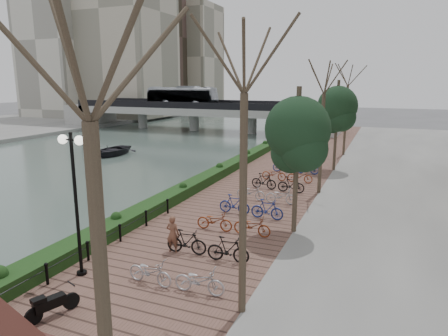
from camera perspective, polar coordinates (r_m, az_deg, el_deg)
The scene contains 12 objects.
river_water at distance 43.08m, azimuth -16.21°, elevation 2.20°, with size 30.00×130.00×0.02m, color #4B5E56.
promenade at distance 27.62m, azimuth 5.64°, elevation -2.34°, with size 8.00×75.00×0.50m, color brown.
hedge at distance 30.87m, azimuth 0.96°, elevation 0.33°, with size 1.10×56.00×0.60m, color #163814.
chain_fence at distance 15.71m, azimuth -21.30°, elevation -12.47°, with size 0.10×14.10×0.70m.
lamppost at distance 14.33m, azimuth -20.67°, elevation -0.89°, with size 1.02×0.32×5.06m.
motorcycle at distance 13.16m, azimuth -23.29°, elevation -17.30°, with size 0.43×1.36×0.85m, color black, non-canonical shape.
pedestrian at distance 16.25m, azimuth -7.33°, elevation -9.31°, with size 0.55×0.36×1.50m, color brown.
bicycle_parking at distance 21.42m, azimuth 4.84°, elevation -4.66°, with size 2.40×19.89×1.00m.
street_trees at distance 21.41m, azimuth 12.39°, elevation 2.55°, with size 3.20×37.12×6.80m.
bridge at distance 59.71m, azimuth -4.66°, elevation 8.58°, with size 36.00×10.77×6.50m.
boat at distance 41.07m, azimuth -15.63°, elevation 2.47°, with size 3.41×4.77×0.99m, color #232228.
far_buildings at distance 91.63m, azimuth -14.02°, elevation 17.54°, with size 35.00×38.00×38.00m.
Camera 1 is at (11.58, -8.13, 7.21)m, focal length 32.00 mm.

